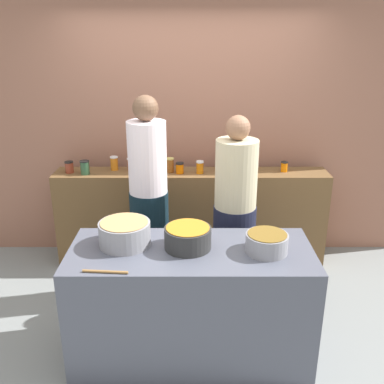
# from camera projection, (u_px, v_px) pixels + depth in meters

# --- Properties ---
(ground) EXTENTS (12.00, 12.00, 0.00)m
(ground) POSITION_uv_depth(u_px,v_px,m) (192.00, 326.00, 3.58)
(ground) COLOR gray
(storefront_wall) EXTENTS (4.80, 0.12, 3.00)m
(storefront_wall) POSITION_uv_depth(u_px,v_px,m) (192.00, 113.00, 4.41)
(storefront_wall) COLOR #95624E
(storefront_wall) RESTS_ON ground
(display_shelf) EXTENTS (2.70, 0.36, 0.98)m
(display_shelf) POSITION_uv_depth(u_px,v_px,m) (192.00, 218.00, 4.44)
(display_shelf) COLOR brown
(display_shelf) RESTS_ON ground
(prep_table) EXTENTS (1.70, 0.70, 0.87)m
(prep_table) POSITION_uv_depth(u_px,v_px,m) (192.00, 303.00, 3.14)
(prep_table) COLOR #4F5361
(prep_table) RESTS_ON ground
(preserve_jar_0) EXTENTS (0.08, 0.08, 0.11)m
(preserve_jar_0) POSITION_uv_depth(u_px,v_px,m) (70.00, 167.00, 4.23)
(preserve_jar_0) COLOR maroon
(preserve_jar_0) RESTS_ON display_shelf
(preserve_jar_1) EXTENTS (0.09, 0.09, 0.14)m
(preserve_jar_1) POSITION_uv_depth(u_px,v_px,m) (86.00, 167.00, 4.18)
(preserve_jar_1) COLOR #2F5537
(preserve_jar_1) RESTS_ON display_shelf
(preserve_jar_2) EXTENTS (0.08, 0.08, 0.14)m
(preserve_jar_2) POSITION_uv_depth(u_px,v_px,m) (115.00, 163.00, 4.31)
(preserve_jar_2) COLOR #C96B18
(preserve_jar_2) RESTS_ON display_shelf
(preserve_jar_3) EXTENTS (0.08, 0.08, 0.13)m
(preserve_jar_3) POSITION_uv_depth(u_px,v_px,m) (132.00, 164.00, 4.29)
(preserve_jar_3) COLOR brown
(preserve_jar_3) RESTS_ON display_shelf
(preserve_jar_4) EXTENTS (0.08, 0.08, 0.14)m
(preserve_jar_4) POSITION_uv_depth(u_px,v_px,m) (171.00, 165.00, 4.24)
(preserve_jar_4) COLOR brown
(preserve_jar_4) RESTS_ON display_shelf
(preserve_jar_5) EXTENTS (0.08, 0.08, 0.11)m
(preserve_jar_5) POSITION_uv_depth(u_px,v_px,m) (181.00, 168.00, 4.21)
(preserve_jar_5) COLOR orange
(preserve_jar_5) RESTS_ON display_shelf
(preserve_jar_6) EXTENTS (0.07, 0.07, 0.12)m
(preserve_jar_6) POSITION_uv_depth(u_px,v_px,m) (201.00, 167.00, 4.21)
(preserve_jar_6) COLOR orange
(preserve_jar_6) RESTS_ON display_shelf
(preserve_jar_7) EXTENTS (0.08, 0.08, 0.14)m
(preserve_jar_7) POSITION_uv_depth(u_px,v_px,m) (222.00, 164.00, 4.28)
(preserve_jar_7) COLOR #4E1046
(preserve_jar_7) RESTS_ON display_shelf
(preserve_jar_8) EXTENTS (0.07, 0.07, 0.13)m
(preserve_jar_8) POSITION_uv_depth(u_px,v_px,m) (240.00, 167.00, 4.21)
(preserve_jar_8) COLOR #CA6E0D
(preserve_jar_8) RESTS_ON display_shelf
(preserve_jar_9) EXTENTS (0.07, 0.07, 0.10)m
(preserve_jar_9) POSITION_uv_depth(u_px,v_px,m) (285.00, 167.00, 4.26)
(preserve_jar_9) COLOR orange
(preserve_jar_9) RESTS_ON display_shelf
(cooking_pot_left) EXTENTS (0.36, 0.36, 0.18)m
(cooking_pot_left) POSITION_uv_depth(u_px,v_px,m) (126.00, 233.00, 3.04)
(cooking_pot_left) COLOR gray
(cooking_pot_left) RESTS_ON prep_table
(cooking_pot_center) EXTENTS (0.33, 0.33, 0.16)m
(cooking_pot_center) POSITION_uv_depth(u_px,v_px,m) (189.00, 238.00, 3.00)
(cooking_pot_center) COLOR #2D2D2D
(cooking_pot_center) RESTS_ON prep_table
(cooking_pot_right) EXTENTS (0.29, 0.29, 0.14)m
(cooking_pot_right) POSITION_uv_depth(u_px,v_px,m) (268.00, 243.00, 2.94)
(cooking_pot_right) COLOR gray
(cooking_pot_right) RESTS_ON prep_table
(wooden_spoon) EXTENTS (0.29, 0.04, 0.02)m
(wooden_spoon) POSITION_uv_depth(u_px,v_px,m) (106.00, 272.00, 2.70)
(wooden_spoon) COLOR #9E703D
(wooden_spoon) RESTS_ON prep_table
(cook_with_tongs) EXTENTS (0.34, 0.34, 1.81)m
(cook_with_tongs) POSITION_uv_depth(u_px,v_px,m) (150.00, 209.00, 3.76)
(cook_with_tongs) COLOR black
(cook_with_tongs) RESTS_ON ground
(cook_in_cap) EXTENTS (0.36, 0.36, 1.68)m
(cook_in_cap) POSITION_uv_depth(u_px,v_px,m) (235.00, 224.00, 3.64)
(cook_in_cap) COLOR #191C30
(cook_in_cap) RESTS_ON ground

